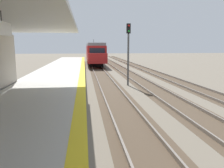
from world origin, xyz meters
TOP-DOWN VIEW (x-y plane):
  - station_platform at (-2.50, 16.00)m, footprint 5.00×80.00m
  - track_pair_nearest_platform at (1.90, 20.00)m, footprint 2.34×120.00m
  - track_pair_middle at (5.30, 20.00)m, footprint 2.34×120.00m
  - track_pair_far_side at (8.70, 20.00)m, footprint 2.34×120.00m
  - approaching_train at (1.90, 46.87)m, footprint 2.93×19.60m
  - rail_signal_post at (3.67, 23.31)m, footprint 0.32×0.34m

SIDE VIEW (x-z plane):
  - track_pair_nearest_platform at x=1.90m, z-range -0.03..0.13m
  - track_pair_middle at x=5.30m, z-range -0.03..0.13m
  - track_pair_far_side at x=8.70m, z-range -0.03..0.13m
  - station_platform at x=-2.50m, z-range 0.00..0.90m
  - approaching_train at x=1.90m, z-range -0.20..4.56m
  - rail_signal_post at x=3.67m, z-range 0.59..5.79m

